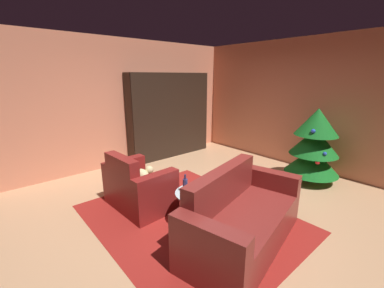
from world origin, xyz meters
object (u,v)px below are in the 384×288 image
Objects in this scene: couch_red at (241,219)px; book_stack_on_table at (204,189)px; bookshelf_unit at (174,117)px; bottle_on_table at (185,185)px; coffee_table at (198,196)px; armchair_red at (138,188)px; decorated_tree at (314,145)px.

couch_red reaches higher than book_stack_on_table.
bottle_on_table is at bearing -34.29° from bookshelf_unit.
coffee_table is at bearing -167.39° from couch_red.
bottle_on_table is at bearing -134.12° from book_stack_on_table.
bookshelf_unit is 2.01× the size of armchair_red.
decorated_tree is at bearing 83.70° from book_stack_on_table.
book_stack_on_table is 0.87× the size of bottle_on_table.
armchair_red is at bearing -113.35° from decorated_tree.
book_stack_on_table is (0.06, 0.06, 0.10)m from coffee_table.
couch_red reaches higher than coffee_table.
book_stack_on_table is at bearing -29.85° from bookshelf_unit.
armchair_red reaches higher than book_stack_on_table.
bookshelf_unit is 2.77m from armchair_red.
decorated_tree reaches higher than armchair_red.
coffee_table is at bearing 45.66° from bottle_on_table.
couch_red is at bearing -24.42° from bookshelf_unit.
armchair_red reaches higher than coffee_table.
bookshelf_unit reaches higher than bottle_on_table.
bottle_on_table is (-0.74, -0.26, 0.26)m from couch_red.
book_stack_on_table is at bearing 46.33° from coffee_table.
bookshelf_unit reaches higher than book_stack_on_table.
bookshelf_unit is 1.14× the size of couch_red.
couch_red is 0.60m from book_stack_on_table.
coffee_table is (2.71, -1.65, -0.56)m from bookshelf_unit.
couch_red reaches higher than armchair_red.
book_stack_on_table is at bearing -172.12° from couch_red.
bottle_on_table reaches higher than coffee_table.
book_stack_on_table reaches higher than coffee_table.
bookshelf_unit is at bearing 148.67° from coffee_table.
bookshelf_unit is at bearing 131.02° from armchair_red.
couch_red is 7.68× the size of bottle_on_table.
decorated_tree is (1.29, 3.00, 0.42)m from armchair_red.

